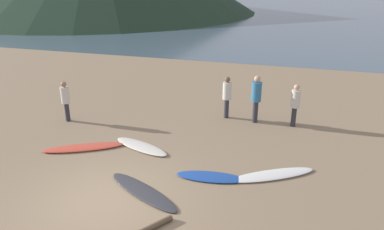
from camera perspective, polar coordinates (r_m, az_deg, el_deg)
The scene contains 11 objects.
ground_plane at distance 18.19m, azimuth 2.02°, elevation 3.98°, with size 120.00×120.00×0.20m, color #8C7559.
ocean_water at distance 72.63m, azimuth 13.81°, elevation 16.65°, with size 140.00×100.00×0.01m, color #475B6B.
surfboard_0 at distance 12.41m, azimuth -16.53°, elevation -4.86°, with size 2.57×0.57×0.10m, color #D84C38.
surfboard_1 at distance 12.07m, azimuth -7.93°, elevation -4.87°, with size 2.15×0.60×0.09m, color silver.
surfboard_2 at distance 9.80m, azimuth -7.64°, elevation -11.70°, with size 2.55×0.57×0.07m, color #333338.
surfboard_3 at distance 10.33m, azimuth 2.90°, elevation -9.59°, with size 1.91×0.60×0.08m, color #1E479E.
surfboard_4 at distance 10.65m, azimuth 12.44°, elevation -9.08°, with size 2.52×0.54×0.08m, color white.
person_0 at distance 13.82m, azimuth 9.98°, elevation 3.04°, with size 0.37×0.37×1.82m.
person_1 at distance 13.80m, azimuth 15.78°, elevation 1.97°, with size 0.32×0.32×1.61m.
person_2 at distance 14.57m, azimuth -19.11°, elevation 2.50°, with size 0.32×0.32×1.56m.
person_3 at distance 14.14m, azimuth 5.47°, elevation 3.29°, with size 0.33×0.33×1.65m.
Camera 1 is at (4.37, -6.79, 5.36)m, focal length 34.25 mm.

